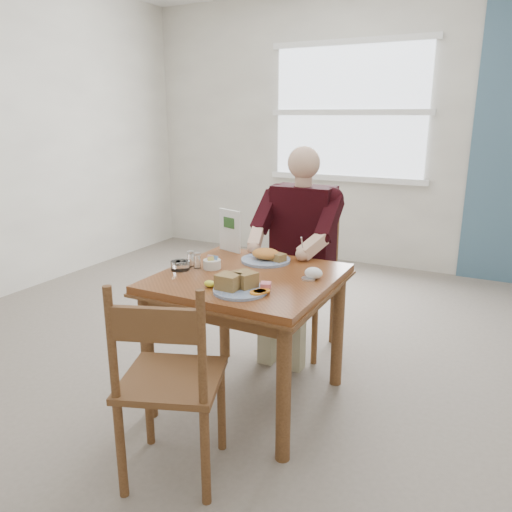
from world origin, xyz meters
The scene contains 16 objects.
floor centered at (0.00, 0.00, 0.00)m, with size 6.00×6.00×0.00m, color #6F665A.
wall_back centered at (0.00, 3.00, 1.40)m, with size 5.50×5.50×0.00m, color silver.
lemon_wedge centered at (-0.07, -0.27, 0.77)m, with size 0.06×0.04×0.03m, color yellow.
napkin centered at (0.34, 0.09, 0.78)m, with size 0.10×0.08×0.06m, color white.
metal_dish centered at (0.32, 0.07, 0.75)m, with size 0.07×0.07×0.01m, color silver.
window centered at (-0.40, 2.97, 1.60)m, with size 1.72×0.04×1.42m.
table centered at (0.00, 0.00, 0.64)m, with size 0.92×0.92×0.75m.
chair_far centered at (0.00, 0.80, 0.48)m, with size 0.42×0.42×0.95m.
chair_near centered at (0.01, -0.73, 0.48)m, with size 0.54×0.54×0.95m.
diner centered at (0.00, 0.71, 0.81)m, with size 0.53×0.56×1.39m.
near_plate centered at (0.09, -0.25, 0.78)m, with size 0.31×0.31×0.09m.
far_plate centered at (-0.02, 0.26, 0.78)m, with size 0.36×0.36×0.08m.
caddy centered at (-0.23, 0.00, 0.78)m, with size 0.11×0.11×0.07m.
shakers centered at (-0.33, -0.02, 0.79)m, with size 0.10×0.06×0.09m.
creamer centered at (-0.37, -0.10, 0.78)m, with size 0.11×0.11×0.05m.
menu centered at (-0.33, 0.37, 0.88)m, with size 0.17×0.07×0.26m.
Camera 1 is at (1.20, -2.24, 1.57)m, focal length 35.00 mm.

